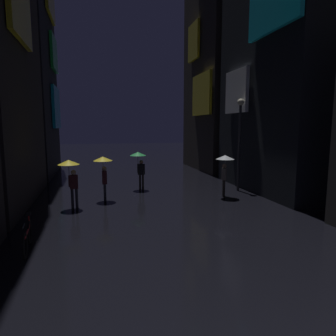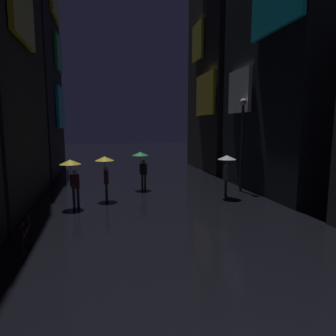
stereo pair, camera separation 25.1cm
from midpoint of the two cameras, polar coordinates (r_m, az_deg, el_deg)
building_left_far at (r=24.88m, az=-27.00°, el=22.42°), size 4.25×7.57×20.19m
building_right_mid at (r=18.10m, az=21.11°, el=18.07°), size 4.25×8.00×13.73m
building_right_far at (r=26.79m, az=9.89°, el=26.55°), size 4.25×7.25×24.24m
pedestrian_midstreet_centre_yellow at (r=13.49m, az=-18.61°, el=-0.41°), size 0.90×0.90×2.12m
pedestrian_midstreet_left_green at (r=16.73m, az=-5.98°, el=1.52°), size 0.90×0.90×2.12m
pedestrian_foreground_right_yellow at (r=14.44m, az=-12.70°, el=0.34°), size 0.90×0.90×2.12m
pedestrian_far_right_clear at (r=15.10m, az=10.29°, el=0.74°), size 0.90×0.90×2.12m
bicycle_parked_at_storefront at (r=9.71m, az=-25.88°, el=-11.81°), size 0.22×1.82×0.96m
streetlamp_right_far at (r=16.67m, az=13.07°, el=6.48°), size 0.36×0.36×4.99m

